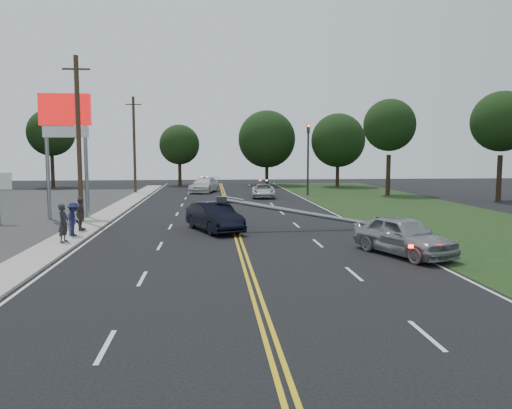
{
  "coord_description": "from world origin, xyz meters",
  "views": [
    {
      "loc": [
        -1.33,
        -18.95,
        4.31
      ],
      "look_at": [
        0.92,
        5.78,
        1.7
      ],
      "focal_mm": 35.0,
      "sensor_mm": 36.0,
      "label": 1
    }
  ],
  "objects": [
    {
      "name": "tree_9",
      "position": [
        16.4,
        29.62,
        6.96
      ],
      "size": [
        5.16,
        5.16,
        9.56
      ],
      "color": "black",
      "rests_on": "ground"
    },
    {
      "name": "bystander_c",
      "position": [
        -8.19,
        6.5,
        0.97
      ],
      "size": [
        0.69,
        1.13,
        1.7
      ],
      "primitive_type": "imported",
      "rotation": [
        0.0,
        0.0,
        1.52
      ],
      "color": "#1B1E45",
      "rests_on": "sidewalk"
    },
    {
      "name": "tree_13",
      "position": [
        24.03,
        22.89,
        6.96
      ],
      "size": [
        5.26,
        5.26,
        9.62
      ],
      "color": "black",
      "rests_on": "ground"
    },
    {
      "name": "tree_5",
      "position": [
        -20.68,
        44.34,
        6.67
      ],
      "size": [
        5.68,
        5.68,
        9.54
      ],
      "color": "black",
      "rests_on": "ground"
    },
    {
      "name": "bystander_d",
      "position": [
        -8.3,
        8.26,
        1.03
      ],
      "size": [
        0.51,
        1.09,
        1.81
      ],
      "primitive_type": "imported",
      "rotation": [
        0.0,
        0.0,
        1.5
      ],
      "color": "#514340",
      "rests_on": "sidewalk"
    },
    {
      "name": "pylon_sign",
      "position": [
        -10.5,
        14.0,
        6.0
      ],
      "size": [
        3.2,
        0.35,
        8.0
      ],
      "color": "gray",
      "rests_on": "ground"
    },
    {
      "name": "traffic_signal",
      "position": [
        8.3,
        30.0,
        4.21
      ],
      "size": [
        0.28,
        0.41,
        7.05
      ],
      "color": "#2D2D30",
      "rests_on": "ground"
    },
    {
      "name": "tree_6",
      "position": [
        -5.32,
        46.35,
        5.27
      ],
      "size": [
        5.15,
        5.15,
        7.86
      ],
      "color": "black",
      "rests_on": "ground"
    },
    {
      "name": "utility_pole_far",
      "position": [
        -9.2,
        34.0,
        5.08
      ],
      "size": [
        1.6,
        0.28,
        10.0
      ],
      "color": "#382619",
      "rests_on": "ground"
    },
    {
      "name": "grass_verge",
      "position": [
        13.5,
        10.0,
        0.01
      ],
      "size": [
        12.0,
        80.0,
        0.01
      ],
      "primitive_type": "cube",
      "color": "black",
      "rests_on": "ground"
    },
    {
      "name": "crashed_sedan",
      "position": [
        -1.16,
        8.15,
        0.79
      ],
      "size": [
        3.34,
        5.07,
        1.58
      ],
      "primitive_type": "imported",
      "rotation": [
        0.0,
        0.0,
        0.38
      ],
      "color": "black",
      "rests_on": "ground"
    },
    {
      "name": "fallen_streetlight",
      "position": [
        4.19,
        8.0,
        0.92
      ],
      "size": [
        9.36,
        0.44,
        1.91
      ],
      "color": "#2D2D30",
      "rests_on": "ground"
    },
    {
      "name": "emergency_a",
      "position": [
        3.65,
        28.13,
        0.64
      ],
      "size": [
        2.5,
        4.79,
        1.29
      ],
      "primitive_type": "imported",
      "rotation": [
        0.0,
        0.0,
        -0.08
      ],
      "color": "silver",
      "rests_on": "ground"
    },
    {
      "name": "emergency_b",
      "position": [
        -2.01,
        34.82,
        0.79
      ],
      "size": [
        3.72,
        5.87,
        1.58
      ],
      "primitive_type": "imported",
      "rotation": [
        0.0,
        0.0,
        -0.3
      ],
      "color": "silver",
      "rests_on": "ground"
    },
    {
      "name": "ground",
      "position": [
        0.0,
        0.0,
        0.0
      ],
      "size": [
        120.0,
        120.0,
        0.0
      ],
      "primitive_type": "plane",
      "color": "black",
      "rests_on": "ground"
    },
    {
      "name": "tree_8",
      "position": [
        14.52,
        42.42,
        5.77
      ],
      "size": [
        6.69,
        6.69,
        9.12
      ],
      "color": "black",
      "rests_on": "ground"
    },
    {
      "name": "centerline_yellow",
      "position": [
        0.0,
        10.0,
        0.01
      ],
      "size": [
        0.36,
        80.0,
        0.0
      ],
      "primitive_type": "cube",
      "color": "gold",
      "rests_on": "ground"
    },
    {
      "name": "bystander_b",
      "position": [
        -8.38,
        6.99,
        0.91
      ],
      "size": [
        0.76,
        0.88,
        1.58
      ],
      "primitive_type": "imported",
      "rotation": [
        0.0,
        0.0,
        1.8
      ],
      "color": "#BBBBC0",
      "rests_on": "sidewalk"
    },
    {
      "name": "utility_pole_mid",
      "position": [
        -9.2,
        12.0,
        5.08
      ],
      "size": [
        1.6,
        0.28,
        10.0
      ],
      "color": "#382619",
      "rests_on": "ground"
    },
    {
      "name": "waiting_sedan",
      "position": [
        6.7,
        1.03,
        0.82
      ],
      "size": [
        3.58,
        5.2,
        1.64
      ],
      "primitive_type": "imported",
      "rotation": [
        0.0,
        0.0,
        0.38
      ],
      "color": "gray",
      "rests_on": "ground"
    },
    {
      "name": "sidewalk",
      "position": [
        -8.4,
        10.0,
        0.06
      ],
      "size": [
        1.8,
        70.0,
        0.12
      ],
      "primitive_type": "cube",
      "color": "#A39E94",
      "rests_on": "ground"
    },
    {
      "name": "bystander_a",
      "position": [
        -8.2,
        4.76,
        1.03
      ],
      "size": [
        0.54,
        0.72,
        1.81
      ],
      "primitive_type": "imported",
      "rotation": [
        0.0,
        0.0,
        1.4
      ],
      "color": "#24242B",
      "rests_on": "sidewalk"
    },
    {
      "name": "tree_7",
      "position": [
        5.99,
        45.97,
        5.99
      ],
      "size": [
        7.42,
        7.42,
        9.71
      ],
      "color": "black",
      "rests_on": "ground"
    }
  ]
}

